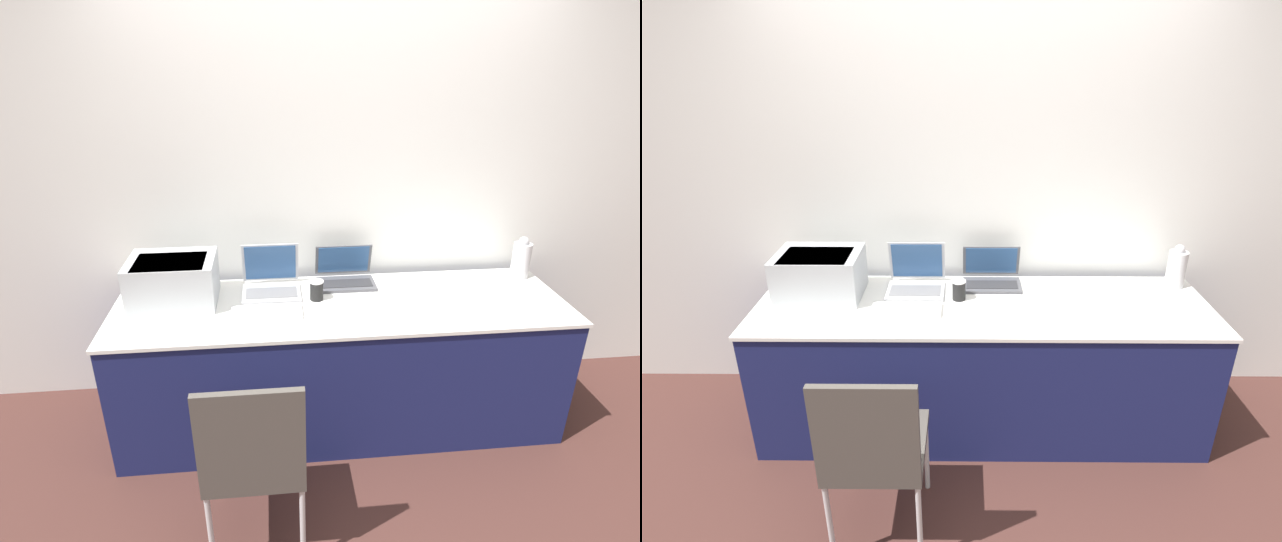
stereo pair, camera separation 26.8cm
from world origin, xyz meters
TOP-DOWN VIEW (x-y plane):
  - ground_plane at (0.00, 0.00)m, footprint 14.00×14.00m
  - wall_back at (0.00, 0.82)m, footprint 8.00×0.05m
  - table at (0.00, 0.36)m, footprint 2.47×0.73m
  - printer at (-0.91, 0.46)m, footprint 0.46×0.35m
  - laptop_left at (-0.38, 0.55)m, footprint 0.33×0.30m
  - laptop_right at (0.06, 0.62)m, footprint 0.34×0.26m
  - external_keyboard at (-0.41, 0.27)m, footprint 0.37×0.16m
  - coffee_cup at (-0.13, 0.41)m, footprint 0.08×0.08m
  - metal_pitcher at (1.13, 0.59)m, footprint 0.11×0.11m
  - chair at (-0.47, -0.46)m, footprint 0.41×0.44m

SIDE VIEW (x-z plane):
  - ground_plane at x=0.00m, z-range 0.00..0.00m
  - table at x=0.00m, z-range 0.00..0.78m
  - chair at x=-0.47m, z-range 0.08..1.01m
  - external_keyboard at x=-0.41m, z-range 0.78..0.80m
  - laptop_right at x=0.06m, z-range 0.73..0.94m
  - laptop_left at x=-0.38m, z-range 0.71..0.97m
  - coffee_cup at x=-0.13m, z-range 0.78..0.90m
  - metal_pitcher at x=1.13m, z-range 0.77..1.03m
  - printer at x=-0.91m, z-range 0.79..1.05m
  - wall_back at x=0.00m, z-range 0.00..2.60m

